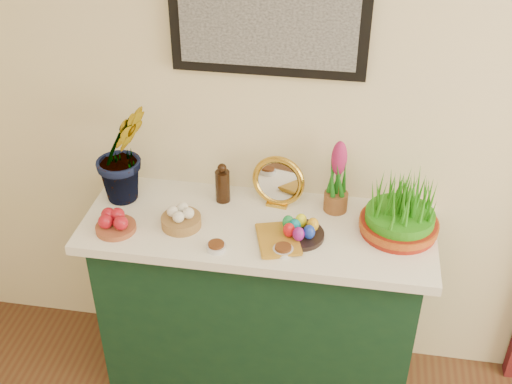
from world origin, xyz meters
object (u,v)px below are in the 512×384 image
(sideboard, at_px, (258,307))
(hyacinth_green, at_px, (121,139))
(book, at_px, (258,241))
(mirror, at_px, (278,182))
(wheatgrass_sabzeh, at_px, (401,209))

(sideboard, relative_size, hyacinth_green, 2.32)
(hyacinth_green, bearing_deg, book, -63.37)
(book, bearing_deg, sideboard, 83.04)
(mirror, bearing_deg, sideboard, -112.27)
(sideboard, bearing_deg, book, -80.49)
(book, bearing_deg, hyacinth_green, 142.73)
(mirror, xyz_separation_m, wheatgrass_sabzeh, (0.49, -0.11, 0.00))
(mirror, relative_size, wheatgrass_sabzeh, 0.73)
(sideboard, distance_m, mirror, 0.59)
(sideboard, height_order, hyacinth_green, hyacinth_green)
(book, distance_m, wheatgrass_sabzeh, 0.56)
(book, bearing_deg, wheatgrass_sabzeh, 1.02)
(sideboard, relative_size, mirror, 5.76)
(sideboard, height_order, wheatgrass_sabzeh, wheatgrass_sabzeh)
(hyacinth_green, height_order, wheatgrass_sabzeh, hyacinth_green)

